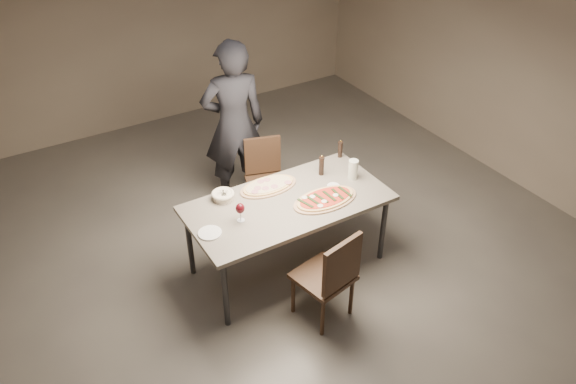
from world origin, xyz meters
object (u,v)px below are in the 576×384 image
dining_table (288,206)px  zucchini_pizza (325,199)px  ham_pizza (268,186)px  bread_basket (223,195)px  diner (234,125)px  carafe (353,169)px  chair_near (331,274)px  chair_far (265,173)px  pepper_mill_left (340,149)px

dining_table → zucchini_pizza: size_ratio=2.89×
ham_pizza → bread_basket: size_ratio=2.74×
diner → carafe: bearing=129.7°
carafe → chair_near: carafe is taller
chair_far → dining_table: bearing=91.4°
dining_table → diner: (0.10, 1.26, 0.22)m
diner → chair_far: bearing=124.6°
carafe → diner: (-0.61, 1.25, 0.06)m
ham_pizza → bread_basket: 0.44m
bread_basket → carafe: carafe is taller
bread_basket → diner: diner is taller
ham_pizza → chair_far: 0.73m
chair_far → bread_basket: bearing=54.5°
chair_near → chair_far: 1.66m
bread_basket → ham_pizza: bearing=-6.1°
carafe → ham_pizza: bearing=160.1°
carafe → chair_near: size_ratio=0.21×
bread_basket → diner: bearing=58.1°
chair_near → carafe: bearing=33.4°
zucchini_pizza → ham_pizza: (-0.33, 0.44, -0.00)m
pepper_mill_left → chair_far: bearing=139.5°
ham_pizza → chair_far: chair_far is taller
zucchini_pizza → carafe: 0.46m
bread_basket → diner: 1.10m
zucchini_pizza → bread_basket: size_ratio=3.07×
bread_basket → chair_far: size_ratio=0.24×
pepper_mill_left → carafe: carafe is taller
chair_far → pepper_mill_left: bearing=156.7°
pepper_mill_left → chair_far: pepper_mill_left is taller
carafe → chair_far: 1.05m
pepper_mill_left → diner: bearing=129.7°
dining_table → diner: bearing=85.3°
zucchini_pizza → ham_pizza: 0.55m
pepper_mill_left → diner: diner is taller
carafe → chair_far: bearing=118.1°
zucchini_pizza → pepper_mill_left: (0.54, 0.54, 0.07)m
dining_table → ham_pizza: bearing=98.3°
chair_far → carafe: bearing=135.2°
pepper_mill_left → chair_near: pepper_mill_left is taller
ham_pizza → chair_near: 1.07m
chair_near → chair_far: chair_near is taller
ham_pizza → carafe: size_ratio=2.92×
ham_pizza → carafe: 0.80m
ham_pizza → diner: size_ratio=0.31×
zucchini_pizza → pepper_mill_left: 0.77m
bread_basket → dining_table: bearing=-34.4°
dining_table → carafe: bearing=0.6°
carafe → chair_near: 1.13m
bread_basket → zucchini_pizza: bearing=-32.5°
zucchini_pizza → chair_far: chair_far is taller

